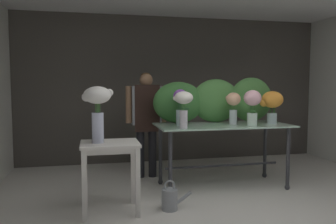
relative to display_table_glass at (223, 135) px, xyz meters
The scene contains 13 objects.
ground_plane 0.77m from the display_table_glass, behind, with size 7.85×7.85×0.00m, color silver.
wall_back 1.93m from the display_table_glass, 97.97° to the left, with size 5.73×0.12×2.63m, color #4C4742.
display_table_glass is the anchor object (origin of this frame).
side_table_white 1.68m from the display_table_glass, 158.40° to the right, with size 0.63×0.52×0.78m.
florist 1.22m from the display_table_glass, 142.74° to the left, with size 0.62×0.24×1.59m.
foliage_backdrop 0.54m from the display_table_glass, 94.90° to the left, with size 1.80×0.31×0.65m.
vase_blush_carnations 0.59m from the display_table_glass, 40.01° to the right, with size 0.23×0.23×0.47m.
vase_peach_roses 0.44m from the display_table_glass, ahead, with size 0.21×0.20×0.44m.
vase_ivory_stock 0.84m from the display_table_glass, 154.90° to the right, with size 0.25×0.23×0.46m.
vase_violet_hydrangea 0.74m from the display_table_glass, behind, with size 0.18×0.18×0.48m.
vase_sunset_ranunculus 0.83m from the display_table_glass, ahead, with size 0.32×0.29×0.45m.
vase_white_roses_tall 1.86m from the display_table_glass, 159.90° to the right, with size 0.33×0.30×0.61m.
watering_can 1.29m from the display_table_glass, 142.31° to the right, with size 0.35×0.18×0.34m.
Camera 1 is at (-1.49, -2.61, 1.42)m, focal length 36.51 mm.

